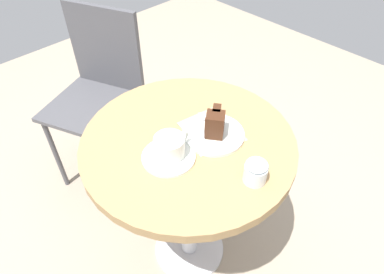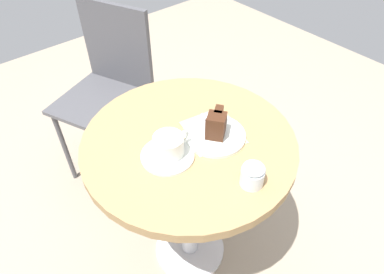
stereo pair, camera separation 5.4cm
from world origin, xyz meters
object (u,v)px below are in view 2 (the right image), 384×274
Objects in this scene: teaspoon at (168,167)px; cake_slice at (216,124)px; cafe_chair at (110,82)px; sugar_pot at (253,175)px; coffee_cup at (169,145)px; napkin at (212,131)px; saucer at (168,155)px; fork at (204,125)px; cake_plate at (215,135)px.

teaspoon is 1.11× the size of cake_slice.
sugar_pot is at bearing -27.08° from cafe_chair.
cake_slice is 1.36× the size of sugar_pot.
coffee_cup is 0.18m from napkin.
coffee_cup is at bearing -123.41° from teaspoon.
fork is (0.17, 0.02, 0.01)m from saucer.
teaspoon is 0.21m from napkin.
napkin is (0.17, -0.00, -0.04)m from coffee_cup.
cake_slice is at bearing -132.44° from fork.
napkin is at bearing -1.62° from coffee_cup.
coffee_cup is 0.26m from sugar_pot.
teaspoon is (-0.03, -0.04, 0.01)m from saucer.
cafe_chair is at bearing 42.04° from fork.
cake_slice is at bearing 11.79° from cake_plate.
coffee_cup is 0.17m from cake_slice.
saucer is at bearing -175.33° from coffee_cup.
napkin is at bearing -160.81° from teaspoon.
saucer is 0.04m from coffee_cup.
cafe_chair is 11.95× the size of sugar_pot.
saucer is 0.75m from cafe_chair.
fork is at bearing -24.14° from cafe_chair.
sugar_pot is at bearing -65.24° from coffee_cup.
napkin is at bearing -114.27° from fork.
cake_slice reaches higher than sugar_pot.
fork is at bearing -152.96° from teaspoon.
saucer is 1.31× the size of fork.
saucer is 0.17m from fork.
fork is at bearing 7.89° from coffee_cup.
sugar_pot is (-0.05, -0.20, 0.03)m from cake_plate.
sugar_pot is (-0.06, -0.94, 0.21)m from cafe_chair.
coffee_cup is 0.17m from cake_plate.
teaspoon is 0.80m from cafe_chair.
cake_plate is at bearing -168.21° from cake_slice.
cafe_chair is at bearing -96.87° from teaspoon.
cafe_chair reaches higher than teaspoon.
coffee_cup is at bearing -36.92° from cafe_chair.
sugar_pot is (-0.05, -0.26, 0.02)m from fork.
saucer is at bearing 178.66° from napkin.
teaspoon is at bearing -38.99° from cafe_chair.
cake_plate is (0.16, -0.03, -0.04)m from coffee_cup.
cake_slice is at bearing -167.07° from teaspoon.
napkin is at bearing 74.53° from sugar_pot.
sugar_pot is at bearing -105.31° from cake_slice.
cake_plate is 0.75m from cafe_chair.
saucer is 0.05m from teaspoon.
saucer is 2.22× the size of sugar_pot.
teaspoon is 0.20m from cake_plate.
teaspoon is at bearing -169.68° from napkin.
teaspoon is at bearing 127.65° from sugar_pot.
teaspoon is 0.21m from cake_slice.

